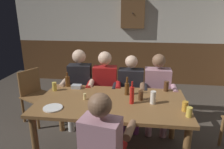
{
  "coord_description": "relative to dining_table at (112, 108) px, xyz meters",
  "views": [
    {
      "loc": [
        0.29,
        -2.49,
        1.85
      ],
      "look_at": [
        0.0,
        -0.12,
        1.09
      ],
      "focal_mm": 33.12,
      "sensor_mm": 36.0,
      "label": 1
    }
  ],
  "objects": [
    {
      "name": "ground_plane",
      "position": [
        0.0,
        0.15,
        -0.66
      ],
      "size": [
        6.75,
        6.75,
        0.0
      ],
      "primitive_type": "plane",
      "color": "#423A33"
    },
    {
      "name": "back_wall_upper",
      "position": [
        0.0,
        2.89,
        1.16
      ],
      "size": [
        5.62,
        0.12,
        1.52
      ],
      "primitive_type": "cube",
      "color": "beige"
    },
    {
      "name": "back_wall_wainscot",
      "position": [
        0.0,
        2.89,
        -0.13
      ],
      "size": [
        5.62,
        0.12,
        1.06
      ],
      "primitive_type": "cube",
      "color": "brown",
      "rests_on": "ground_plane"
    },
    {
      "name": "dining_table",
      "position": [
        0.0,
        0.0,
        0.0
      ],
      "size": [
        1.86,
        0.99,
        0.75
      ],
      "color": "brown",
      "rests_on": "ground_plane"
    },
    {
      "name": "person_0",
      "position": [
        -0.62,
        0.72,
        0.02
      ],
      "size": [
        0.53,
        0.55,
        1.24
      ],
      "rotation": [
        0.0,
        0.0,
        3.22
      ],
      "color": "black",
      "rests_on": "ground_plane"
    },
    {
      "name": "person_1",
      "position": [
        -0.2,
        0.71,
        0.01
      ],
      "size": [
        0.54,
        0.54,
        1.22
      ],
      "rotation": [
        0.0,
        0.0,
        3.21
      ],
      "color": "#AD1919",
      "rests_on": "ground_plane"
    },
    {
      "name": "person_2",
      "position": [
        0.21,
        0.73,
        -0.01
      ],
      "size": [
        0.54,
        0.52,
        1.16
      ],
      "rotation": [
        0.0,
        0.0,
        3.13
      ],
      "color": "black",
      "rests_on": "ground_plane"
    },
    {
      "name": "person_3",
      "position": [
        0.63,
        0.72,
        0.0
      ],
      "size": [
        0.55,
        0.53,
        1.2
      ],
      "rotation": [
        0.0,
        0.0,
        3.12
      ],
      "color": "#B78493",
      "rests_on": "ground_plane"
    },
    {
      "name": "person_4",
      "position": [
        0.02,
        -0.71,
        -0.01
      ],
      "size": [
        0.54,
        0.58,
        1.18
      ],
      "rotation": [
        0.0,
        0.0,
        -0.2
      ],
      "color": "#B78493",
      "rests_on": "ground_plane"
    },
    {
      "name": "chair_empty_near_right",
      "position": [
        -1.4,
        0.71,
        -0.18
      ],
      "size": [
        0.59,
        0.59,
        0.88
      ],
      "rotation": [
        0.0,
        0.0,
        -2.04
      ],
      "color": "brown",
      "rests_on": "ground_plane"
    },
    {
      "name": "table_candle",
      "position": [
        -0.34,
        -0.0,
        0.13
      ],
      "size": [
        0.04,
        0.04,
        0.08
      ],
      "primitive_type": "cylinder",
      "color": "#F9E08C",
      "rests_on": "dining_table"
    },
    {
      "name": "condiment_caddy",
      "position": [
        -0.56,
        0.37,
        0.12
      ],
      "size": [
        0.14,
        0.1,
        0.05
      ],
      "primitive_type": "cube",
      "color": "#B2B7BC",
      "rests_on": "dining_table"
    },
    {
      "name": "plate_0",
      "position": [
        -0.65,
        -0.29,
        0.1
      ],
      "size": [
        0.22,
        0.22,
        0.01
      ],
      "primitive_type": "cylinder",
      "color": "white",
      "rests_on": "dining_table"
    },
    {
      "name": "bottle_0",
      "position": [
        0.25,
        -0.04,
        0.21
      ],
      "size": [
        0.05,
        0.05,
        0.28
      ],
      "color": "red",
      "rests_on": "dining_table"
    },
    {
      "name": "bottle_1",
      "position": [
        0.18,
        0.22,
        0.19
      ],
      "size": [
        0.06,
        0.06,
        0.25
      ],
      "color": "#593314",
      "rests_on": "dining_table"
    },
    {
      "name": "bottle_2",
      "position": [
        -0.71,
        0.43,
        0.18
      ],
      "size": [
        0.07,
        0.07,
        0.22
      ],
      "color": "#593314",
      "rests_on": "dining_table"
    },
    {
      "name": "pint_glass_0",
      "position": [
        0.36,
        0.08,
        0.15
      ],
      "size": [
        0.06,
        0.06,
        0.12
      ],
      "primitive_type": "cylinder",
      "color": "#4C2D19",
      "rests_on": "dining_table"
    },
    {
      "name": "pint_glass_1",
      "position": [
        0.71,
        0.42,
        0.17
      ],
      "size": [
        0.07,
        0.07,
        0.14
      ],
      "primitive_type": "cylinder",
      "color": "#4C2D19",
      "rests_on": "dining_table"
    },
    {
      "name": "pint_glass_2",
      "position": [
        0.85,
        -0.16,
        0.15
      ],
      "size": [
        0.06,
        0.06,
        0.11
      ],
      "primitive_type": "cylinder",
      "color": "gold",
      "rests_on": "dining_table"
    },
    {
      "name": "pint_glass_3",
      "position": [
        0.87,
        -0.29,
        0.15
      ],
      "size": [
        0.06,
        0.06,
        0.11
      ],
      "primitive_type": "cylinder",
      "color": "#E5C64C",
      "rests_on": "dining_table"
    },
    {
      "name": "pint_glass_4",
      "position": [
        0.5,
        -0.02,
        0.17
      ],
      "size": [
        0.07,
        0.07,
        0.16
      ],
      "primitive_type": "cylinder",
      "color": "white",
      "rests_on": "dining_table"
    },
    {
      "name": "pint_glass_5",
      "position": [
        -0.84,
        0.24,
        0.16
      ],
      "size": [
        0.06,
        0.06,
        0.12
      ],
      "primitive_type": "cylinder",
      "color": "#E5C64C",
      "rests_on": "dining_table"
    },
    {
      "name": "wall_dart_cabinet",
      "position": [
        0.16,
        2.76,
        1.1
      ],
      "size": [
        0.56,
        0.15,
        0.7
      ],
      "color": "brown"
    }
  ]
}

